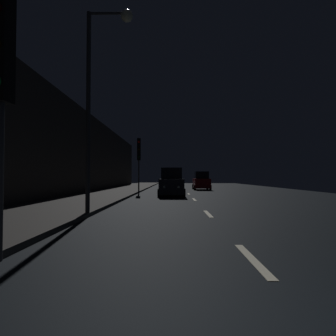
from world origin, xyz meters
TOP-DOWN VIEW (x-y plane):
  - ground at (0.00, 24.50)m, footprint 25.51×84.00m
  - sidewalk_left at (-6.56, 24.50)m, footprint 4.40×84.00m
  - building_facade_left at (-9.16, 21.00)m, footprint 0.80×63.00m
  - lane_centerline at (0.00, 13.15)m, footprint 0.16×22.42m
  - traffic_light_near_left at (-4.36, 2.83)m, footprint 0.33×0.47m
  - traffic_light_far_left at (-4.25, 23.56)m, footprint 0.35×0.48m
  - streetlamp_overhead at (-4.01, 8.62)m, footprint 1.70×0.44m
  - car_approaching_headlights at (-1.44, 20.13)m, footprint 1.93×4.18m
  - car_distant_taillights at (1.88, 31.56)m, footprint 1.87×4.04m

SIDE VIEW (x-z plane):
  - ground at x=0.00m, z-range -0.02..0.00m
  - lane_centerline at x=0.00m, z-range 0.00..0.01m
  - sidewalk_left at x=-6.56m, z-range 0.00..0.15m
  - car_distant_taillights at x=1.88m, z-range -0.09..1.95m
  - car_approaching_headlights at x=-1.44m, z-range -0.09..2.02m
  - traffic_light_near_left at x=-4.36m, z-range 1.02..5.65m
  - traffic_light_far_left at x=-4.25m, z-range 1.07..5.82m
  - building_facade_left at x=-9.16m, z-range 0.00..7.12m
  - streetlamp_overhead at x=-4.01m, z-range 1.20..8.78m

